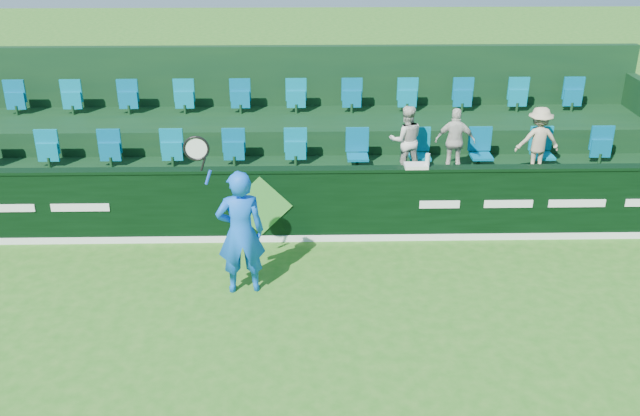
{
  "coord_description": "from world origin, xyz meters",
  "views": [
    {
      "loc": [
        0.79,
        -7.32,
        5.77
      ],
      "look_at": [
        1.0,
        2.8,
        1.15
      ],
      "focal_mm": 40.0,
      "sensor_mm": 36.0,
      "label": 1
    }
  ],
  "objects_px": {
    "spectator_middle": "(455,141)",
    "spectator_left": "(406,140)",
    "drinks_bottle": "(427,161)",
    "towel": "(416,166)",
    "spectator_right": "(538,140)",
    "tennis_player": "(240,232)"
  },
  "relations": [
    {
      "from": "towel",
      "to": "tennis_player",
      "type": "bearing_deg",
      "value": -149.22
    },
    {
      "from": "spectator_left",
      "to": "drinks_bottle",
      "type": "bearing_deg",
      "value": 96.3
    },
    {
      "from": "towel",
      "to": "drinks_bottle",
      "type": "relative_size",
      "value": 1.6
    },
    {
      "from": "tennis_player",
      "to": "spectator_middle",
      "type": "height_order",
      "value": "tennis_player"
    },
    {
      "from": "spectator_right",
      "to": "spectator_left",
      "type": "bearing_deg",
      "value": -1.87
    },
    {
      "from": "spectator_middle",
      "to": "towel",
      "type": "height_order",
      "value": "spectator_middle"
    },
    {
      "from": "spectator_middle",
      "to": "towel",
      "type": "relative_size",
      "value": 3.17
    },
    {
      "from": "spectator_middle",
      "to": "towel",
      "type": "xyz_separation_m",
      "value": [
        -0.89,
        -1.12,
        -0.05
      ]
    },
    {
      "from": "spectator_middle",
      "to": "spectator_left",
      "type": "bearing_deg",
      "value": 10.62
    },
    {
      "from": "tennis_player",
      "to": "towel",
      "type": "height_order",
      "value": "tennis_player"
    },
    {
      "from": "towel",
      "to": "drinks_bottle",
      "type": "xyz_separation_m",
      "value": [
        0.19,
        0.0,
        0.09
      ]
    },
    {
      "from": "spectator_middle",
      "to": "drinks_bottle",
      "type": "height_order",
      "value": "spectator_middle"
    },
    {
      "from": "tennis_player",
      "to": "drinks_bottle",
      "type": "xyz_separation_m",
      "value": [
        3.07,
        1.71,
        0.47
      ]
    },
    {
      "from": "drinks_bottle",
      "to": "spectator_middle",
      "type": "bearing_deg",
      "value": 58.14
    },
    {
      "from": "spectator_middle",
      "to": "spectator_right",
      "type": "xyz_separation_m",
      "value": [
        1.54,
        0.0,
        0.01
      ]
    },
    {
      "from": "spectator_left",
      "to": "drinks_bottle",
      "type": "relative_size",
      "value": 5.32
    },
    {
      "from": "drinks_bottle",
      "to": "towel",
      "type": "bearing_deg",
      "value": 180.0
    },
    {
      "from": "spectator_left",
      "to": "spectator_right",
      "type": "bearing_deg",
      "value": 175.18
    },
    {
      "from": "spectator_left",
      "to": "towel",
      "type": "xyz_separation_m",
      "value": [
        0.03,
        -1.12,
        -0.07
      ]
    },
    {
      "from": "spectator_left",
      "to": "drinks_bottle",
      "type": "xyz_separation_m",
      "value": [
        0.22,
        -1.12,
        0.02
      ]
    },
    {
      "from": "drinks_bottle",
      "to": "spectator_right",
      "type": "bearing_deg",
      "value": 26.59
    },
    {
      "from": "spectator_left",
      "to": "spectator_middle",
      "type": "xyz_separation_m",
      "value": [
        0.92,
        0.0,
        -0.03
      ]
    }
  ]
}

